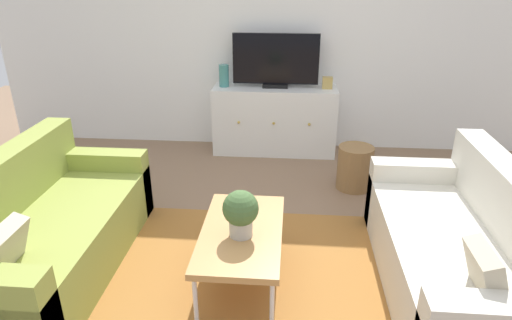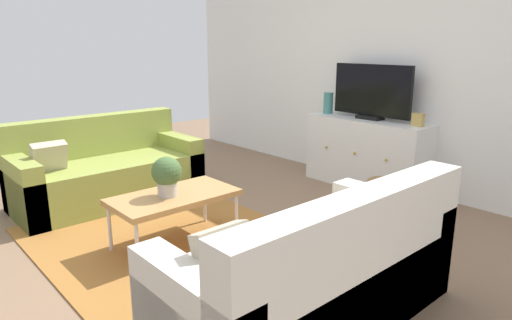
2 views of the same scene
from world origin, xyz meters
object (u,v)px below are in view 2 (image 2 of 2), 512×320
flat_screen_tv (372,92)px  potted_plant (167,175)px  couch_left_side (104,173)px  glass_vase (328,103)px  couch_right_side (319,279)px  tv_console (367,153)px  wicker_basket (385,205)px  coffee_table (174,198)px  mantel_clock (418,120)px

flat_screen_tv → potted_plant: bearing=-92.4°
couch_left_side → glass_vase: 2.62m
couch_right_side → tv_console: (-1.35, 2.37, 0.10)m
flat_screen_tv → wicker_basket: size_ratio=2.21×
couch_right_side → flat_screen_tv: size_ratio=1.89×
coffee_table → potted_plant: bearing=-87.6°
couch_left_side → coffee_table: (1.41, -0.04, 0.10)m
potted_plant → wicker_basket: (0.93, 1.58, -0.38)m
potted_plant → glass_vase: size_ratio=1.26×
couch_right_side → wicker_basket: bearing=109.5°
mantel_clock → potted_plant: bearing=-105.4°
couch_left_side → wicker_basket: size_ratio=4.16×
coffee_table → mantel_clock: mantel_clock is taller
couch_right_side → tv_console: 2.73m
couch_left_side → couch_right_side: (2.87, 0.00, 0.00)m
couch_right_side → tv_console: couch_right_side is taller
coffee_table → tv_console: bearing=87.5°
couch_left_side → mantel_clock: (2.09, 2.37, 0.54)m
potted_plant → mantel_clock: 2.57m
coffee_table → potted_plant: (0.00, -0.06, 0.20)m
glass_vase → couch_left_side: bearing=-111.6°
glass_vase → flat_screen_tv: bearing=2.0°
potted_plant → mantel_clock: size_ratio=2.39×
couch_right_side → glass_vase: glass_vase is taller
wicker_basket → potted_plant: bearing=-120.4°
flat_screen_tv → couch_right_side: bearing=-60.6°
wicker_basket → mantel_clock: bearing=105.7°
tv_console → glass_vase: glass_vase is taller
couch_left_side → wicker_basket: 2.77m
coffee_table → wicker_basket: wicker_basket is taller
couch_left_side → potted_plant: couch_left_side is taller
mantel_clock → flat_screen_tv: bearing=178.0°
potted_plant → couch_right_side: bearing=3.7°
tv_console → flat_screen_tv: flat_screen_tv is taller
couch_left_side → wicker_basket: (2.34, 1.49, -0.07)m
coffee_table → tv_console: 2.42m
tv_console → flat_screen_tv: (0.00, 0.02, 0.68)m
glass_vase → coffee_table: bearing=-79.0°
couch_left_side → couch_right_side: bearing=0.0°
couch_right_side → flat_screen_tv: (-1.35, 2.39, 0.77)m
couch_right_side → mantel_clock: size_ratio=13.73×
couch_left_side → potted_plant: size_ratio=5.74×
couch_right_side → glass_vase: size_ratio=7.24×
potted_plant → tv_console: (0.10, 2.47, -0.21)m
couch_left_side → couch_right_side: same height
flat_screen_tv → wicker_basket: flat_screen_tv is taller
flat_screen_tv → glass_vase: size_ratio=3.84×
tv_console → flat_screen_tv: size_ratio=1.47×
couch_left_side → couch_right_side: size_ratio=1.00×
couch_right_side → glass_vase: (-1.93, 2.37, 0.60)m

